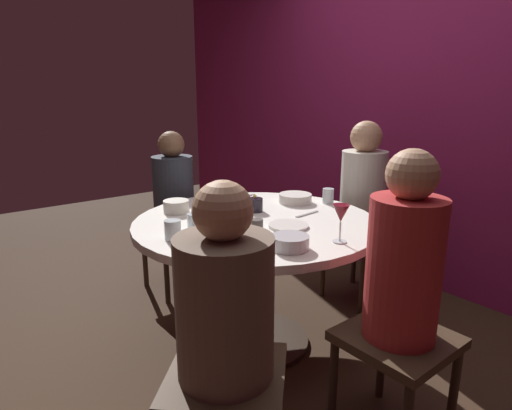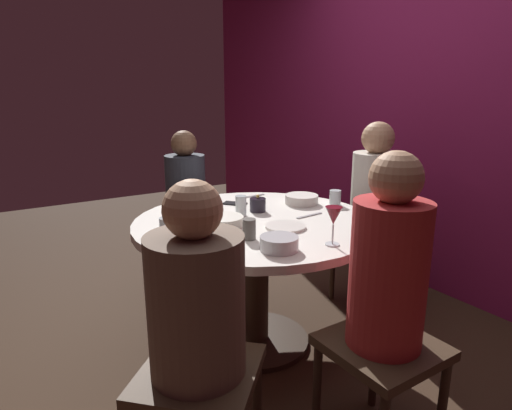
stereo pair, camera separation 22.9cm
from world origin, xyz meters
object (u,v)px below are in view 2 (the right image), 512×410
Objects in this scene: seated_diner_right at (388,278)px; dinner_plate at (286,227)px; bowl_serving_large at (279,243)px; seated_diner_left at (186,193)px; cup_by_left_diner at (200,210)px; seated_diner_back at (374,196)px; bowl_sauce_side at (207,239)px; bowl_salad_center at (302,199)px; bowl_rice_portion at (224,221)px; cell_phone at (235,204)px; cup_near_candle at (168,227)px; cup_by_right_diner at (335,198)px; seated_diner_front_right at (196,307)px; cup_far_edge at (249,229)px; bowl_small_white at (181,204)px; dining_table at (256,247)px; wine_glass at (334,217)px; cup_center_front at (241,206)px; candle_holder at (258,205)px; cup_beside_wine at (192,221)px.

seated_diner_right is 0.69m from dinner_plate.
dinner_plate is at bearing 138.37° from bowl_serving_large.
seated_diner_left is 0.78m from cup_by_left_diner.
bowl_sauce_side is at bearing 9.84° from seated_diner_back.
seated_diner_back is at bearing -45.42° from seated_diner_right.
dinner_plate is 0.32m from bowl_serving_large.
bowl_salad_center is 0.64m from bowl_rice_portion.
bowl_rice_portion is at bearing -175.14° from bowl_serving_large.
cell_phone is 0.74m from bowl_sauce_side.
cup_near_candle reaches higher than cup_by_right_diner.
seated_diner_front_right reaches higher than cup_far_edge.
seated_diner_left reaches higher than bowl_small_white.
dining_table is at bearing -72.26° from bowl_salad_center.
cup_by_right_diner is (0.34, 0.50, 0.04)m from cell_phone.
seated_diner_right is 0.48m from bowl_serving_large.
wine_glass reaches higher than cup_center_front.
bowl_rice_portion is at bearing 9.28° from cup_by_left_diner.
wine_glass reaches higher than cell_phone.
dining_table is 0.50m from bowl_sauce_side.
dining_table is 1.14× the size of seated_diner_left.
seated_diner_front_right is at bearing -22.72° from seated_diner_left.
bowl_small_white is 1.62× the size of cup_by_left_diner.
cup_by_right_diner is 0.81m from cup_far_edge.
wine_glass is 0.34m from dinner_plate.
cup_center_front reaches higher than dinner_plate.
cup_by_right_diner is (-0.23, 0.97, 0.02)m from bowl_sauce_side.
cup_by_left_diner is (-0.19, -1.14, 0.03)m from seated_diner_back.
candle_holder is 0.66m from wine_glass.
bowl_rice_portion reaches higher than dining_table.
seated_diner_back is 0.94m from cup_center_front.
dinner_plate reaches higher than dining_table.
cup_near_candle is at bearing -28.26° from seated_diner_left.
wine_glass is (-0.37, 0.07, 0.13)m from seated_diner_right.
bowl_small_white is at bearing -173.45° from bowl_serving_large.
dinner_plate is 1.83× the size of cup_center_front.
cup_center_front is (-0.32, -0.07, 0.05)m from dinner_plate.
cup_by_left_diner is 0.99× the size of cup_by_right_diner.
bowl_serving_large is at bearing -20.67° from dining_table.
cup_beside_wine is at bearing -90.80° from cup_by_right_diner.
cell_phone is 0.69× the size of bowl_salad_center.
bowl_small_white reaches higher than dining_table.
bowl_sauce_side is at bearing -121.59° from wine_glass.
bowl_salad_center reaches higher than dinner_plate.
cup_by_left_diner is (-0.71, -0.31, -0.08)m from wine_glass.
seated_diner_back is 11.01× the size of cup_center_front.
seated_diner_front_right is 0.67m from cup_near_candle.
bowl_small_white is 0.21m from cup_by_left_diner.
cup_beside_wine is at bearing -22.05° from seated_diner_left.
bowl_serving_large reaches higher than bowl_rice_portion.
seated_diner_left is at bearing 160.52° from bowl_sauce_side.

